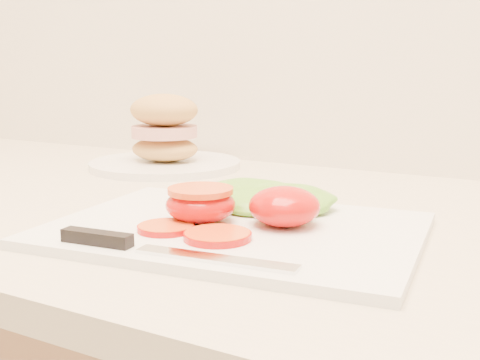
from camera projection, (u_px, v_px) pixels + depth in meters
The scene contains 9 objects.
cutting_board at pixel (235, 230), 0.61m from camera, with size 0.37×0.26×0.01m, color white.
tomato_half_dome at pixel (284, 206), 0.60m from camera, with size 0.07×0.07×0.04m, color red.
tomato_half_cut at pixel (201, 203), 0.62m from camera, with size 0.07×0.07×0.04m.
tomato_slice_0 at pixel (218, 236), 0.56m from camera, with size 0.06×0.06×0.01m, color #F45C19.
tomato_slice_1 at pixel (166, 228), 0.59m from camera, with size 0.05×0.05×0.01m, color #F45C19.
lettuce_leaf_0 at pixel (249, 197), 0.68m from camera, with size 0.13×0.09×0.02m, color #76C433.
lettuce_leaf_1 at pixel (289, 200), 0.67m from camera, with size 0.11×0.08×0.02m, color #76C433.
knife at pixel (141, 246), 0.53m from camera, with size 0.23×0.04×0.01m.
sandwich_plate at pixel (165, 141), 0.99m from camera, with size 0.25×0.25×0.12m.
Camera 1 is at (-0.35, 1.06, 1.10)m, focal length 45.00 mm.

